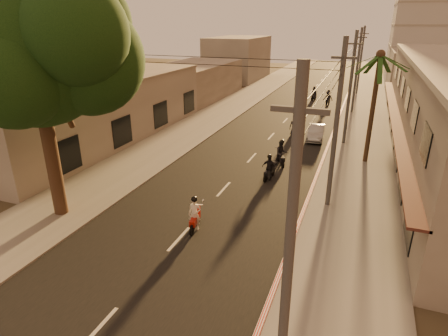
{
  "coord_description": "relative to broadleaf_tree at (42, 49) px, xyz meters",
  "views": [
    {
      "loc": [
        7.4,
        -11.52,
        9.7
      ],
      "look_at": [
        0.01,
        8.05,
        1.39
      ],
      "focal_mm": 30.0,
      "sensor_mm": 36.0,
      "label": 1
    }
  ],
  "objects": [
    {
      "name": "scooter_red",
      "position": [
        6.95,
        0.97,
        -7.68
      ],
      "size": [
        0.83,
        1.83,
        1.81
      ],
      "rotation": [
        0.0,
        0.0,
        0.17
      ],
      "color": "black",
      "rests_on": "ground"
    },
    {
      "name": "filler_left_near",
      "position": [
        -7.39,
        31.86,
        -6.28
      ],
      "size": [
        8.0,
        14.0,
        4.4
      ],
      "primitive_type": "cube",
      "color": "#9C968D",
      "rests_on": "ground"
    },
    {
      "name": "left_building",
      "position": [
        -7.37,
        11.86,
        -5.88
      ],
      "size": [
        8.2,
        24.2,
        5.2
      ],
      "color": "#9C968D",
      "rests_on": "ground"
    },
    {
      "name": "scooter_far_a",
      "position": [
        8.49,
        18.73,
        -7.58
      ],
      "size": [
        1.21,
        1.97,
        1.98
      ],
      "rotation": [
        0.0,
        0.0,
        0.26
      ],
      "color": "black",
      "rests_on": "ground"
    },
    {
      "name": "sidewalk_left",
      "position": [
        -0.89,
        17.86,
        -8.42
      ],
      "size": [
        5.0,
        140.0,
        0.12
      ],
      "primitive_type": "cube",
      "color": "slate",
      "rests_on": "ground"
    },
    {
      "name": "road",
      "position": [
        6.61,
        17.86,
        -8.47
      ],
      "size": [
        10.0,
        140.0,
        0.02
      ],
      "primitive_type": "cube",
      "color": "black",
      "rests_on": "ground"
    },
    {
      "name": "filler_right",
      "position": [
        20.61,
        42.86,
        -5.48
      ],
      "size": [
        8.0,
        14.0,
        6.0
      ],
      "primitive_type": "cube",
      "color": "#9C968D",
      "rests_on": "ground"
    },
    {
      "name": "parked_car",
      "position": [
        10.44,
        18.34,
        -7.85
      ],
      "size": [
        1.83,
        3.96,
        1.24
      ],
      "primitive_type": "imported",
      "rotation": [
        0.0,
        0.0,
        0.07
      ],
      "color": "#97999E",
      "rests_on": "ground"
    },
    {
      "name": "scooter_far_c",
      "position": [
        7.78,
        35.72,
        -7.69
      ],
      "size": [
        1.02,
        1.75,
        1.74
      ],
      "rotation": [
        0.0,
        0.0,
        -0.22
      ],
      "color": "black",
      "rests_on": "ground"
    },
    {
      "name": "broadleaf_tree",
      "position": [
        0.0,
        0.0,
        0.0
      ],
      "size": [
        9.6,
        8.7,
        12.1
      ],
      "color": "black",
      "rests_on": "ground"
    },
    {
      "name": "scooter_mid_b",
      "position": [
        8.81,
        8.34,
        -7.69
      ],
      "size": [
        1.08,
        1.77,
        1.74
      ],
      "rotation": [
        0.0,
        0.0,
        -0.14
      ],
      "color": "black",
      "rests_on": "ground"
    },
    {
      "name": "filler_left_far",
      "position": [
        -7.39,
        49.86,
        -4.98
      ],
      "size": [
        8.0,
        14.0,
        7.0
      ],
      "primitive_type": "cube",
      "color": "#9C968D",
      "rests_on": "ground"
    },
    {
      "name": "ground",
      "position": [
        6.61,
        -2.14,
        -8.48
      ],
      "size": [
        160.0,
        160.0,
        0.0
      ],
      "primitive_type": "plane",
      "color": "#383023",
      "rests_on": "ground"
    },
    {
      "name": "sidewalk_right",
      "position": [
        14.11,
        17.86,
        -8.42
      ],
      "size": [
        5.0,
        140.0,
        0.12
      ],
      "primitive_type": "cube",
      "color": "slate",
      "rests_on": "ground"
    },
    {
      "name": "scooter_far_b",
      "position": [
        9.84,
        33.06,
        -7.62
      ],
      "size": [
        1.3,
        1.9,
        1.88
      ],
      "rotation": [
        0.0,
        0.0,
        -0.12
      ],
      "color": "black",
      "rests_on": "ground"
    },
    {
      "name": "curb_stripe",
      "position": [
        11.71,
        12.86,
        -8.38
      ],
      "size": [
        0.2,
        60.0,
        0.2
      ],
      "primitive_type": "cube",
      "color": "#B31D13",
      "rests_on": "ground"
    },
    {
      "name": "scooter_mid_a",
      "position": [
        8.98,
        11.16,
        -7.6
      ],
      "size": [
        1.4,
        1.8,
        1.91
      ],
      "rotation": [
        0.0,
        0.0,
        0.44
      ],
      "color": "black",
      "rests_on": "ground"
    },
    {
      "name": "palm_tree",
      "position": [
        14.61,
        13.86,
        -1.33
      ],
      "size": [
        5.0,
        5.0,
        8.2
      ],
      "color": "black",
      "rests_on": "ground"
    },
    {
      "name": "utility_poles",
      "position": [
        12.81,
        17.86,
        -1.94
      ],
      "size": [
        1.2,
        48.26,
        9.0
      ],
      "color": "#38383A",
      "rests_on": "ground"
    }
  ]
}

